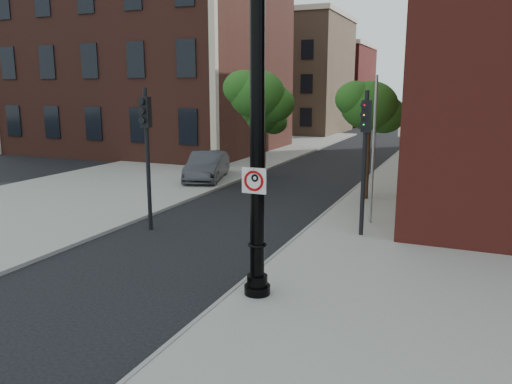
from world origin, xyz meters
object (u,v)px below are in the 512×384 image
at_px(no_parking_sign, 254,180).
at_px(traffic_signal_right, 365,141).
at_px(parked_car, 207,166).
at_px(lamppost, 257,157).
at_px(traffic_signal_left, 146,136).

relative_size(no_parking_sign, traffic_signal_right, 0.12).
bearing_deg(no_parking_sign, parked_car, 122.28).
xyz_separation_m(lamppost, traffic_signal_right, (1.24, 5.68, -0.13)).
bearing_deg(parked_car, traffic_signal_right, -53.91).
xyz_separation_m(traffic_signal_left, traffic_signal_right, (6.88, 1.83, -0.06)).
relative_size(lamppost, parked_car, 1.53).
xyz_separation_m(lamppost, parked_car, (-8.31, 12.80, -2.54)).
bearing_deg(lamppost, no_parking_sign, -89.79).
relative_size(no_parking_sign, parked_car, 0.12).
xyz_separation_m(parked_car, traffic_signal_left, (2.66, -8.95, 2.47)).
bearing_deg(parked_car, traffic_signal_left, -90.62).
height_order(parked_car, traffic_signal_left, traffic_signal_left).
distance_m(lamppost, traffic_signal_right, 5.81).
distance_m(no_parking_sign, traffic_signal_right, 6.00).
bearing_deg(traffic_signal_right, parked_car, 127.13).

